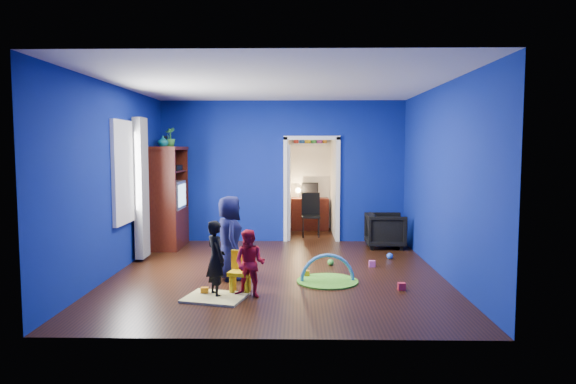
{
  "coord_description": "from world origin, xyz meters",
  "views": [
    {
      "loc": [
        0.32,
        -7.81,
        1.94
      ],
      "look_at": [
        0.16,
        0.4,
        1.23
      ],
      "focal_mm": 32.0,
      "sensor_mm": 36.0,
      "label": 1
    }
  ],
  "objects_px": {
    "study_desk": "(310,214)",
    "folding_chair": "(311,216)",
    "armchair": "(385,230)",
    "hopper_ball": "(229,263)",
    "kid_chair": "(240,274)",
    "child_black": "(216,259)",
    "play_mat": "(327,281)",
    "child_navy": "(230,238)",
    "vase": "(163,141)",
    "toddler_red": "(250,264)",
    "crt_tv": "(170,195)",
    "tv_armoire": "(168,197)"
  },
  "relations": [
    {
      "from": "play_mat",
      "to": "study_desk",
      "type": "height_order",
      "value": "study_desk"
    },
    {
      "from": "folding_chair",
      "to": "kid_chair",
      "type": "bearing_deg",
      "value": -103.55
    },
    {
      "from": "crt_tv",
      "to": "play_mat",
      "type": "relative_size",
      "value": 0.79
    },
    {
      "from": "tv_armoire",
      "to": "armchair",
      "type": "bearing_deg",
      "value": 0.19
    },
    {
      "from": "child_black",
      "to": "folding_chair",
      "type": "xyz_separation_m",
      "value": [
        1.35,
        4.56,
        -0.04
      ]
    },
    {
      "from": "child_black",
      "to": "folding_chair",
      "type": "bearing_deg",
      "value": -47.77
    },
    {
      "from": "toddler_red",
      "to": "vase",
      "type": "xyz_separation_m",
      "value": [
        -1.91,
        3.06,
        1.62
      ]
    },
    {
      "from": "child_navy",
      "to": "study_desk",
      "type": "height_order",
      "value": "child_navy"
    },
    {
      "from": "child_navy",
      "to": "hopper_ball",
      "type": "relative_size",
      "value": 3.28
    },
    {
      "from": "vase",
      "to": "folding_chair",
      "type": "height_order",
      "value": "vase"
    },
    {
      "from": "child_navy",
      "to": "play_mat",
      "type": "height_order",
      "value": "child_navy"
    },
    {
      "from": "hopper_ball",
      "to": "kid_chair",
      "type": "distance_m",
      "value": 1.01
    },
    {
      "from": "folding_chair",
      "to": "tv_armoire",
      "type": "bearing_deg",
      "value": -156.55
    },
    {
      "from": "crt_tv",
      "to": "play_mat",
      "type": "bearing_deg",
      "value": -41.6
    },
    {
      "from": "play_mat",
      "to": "crt_tv",
      "type": "bearing_deg",
      "value": 138.4
    },
    {
      "from": "play_mat",
      "to": "study_desk",
      "type": "distance_m",
      "value": 4.79
    },
    {
      "from": "vase",
      "to": "hopper_ball",
      "type": "relative_size",
      "value": 0.54
    },
    {
      "from": "tv_armoire",
      "to": "play_mat",
      "type": "bearing_deg",
      "value": -41.21
    },
    {
      "from": "crt_tv",
      "to": "tv_armoire",
      "type": "bearing_deg",
      "value": 180.0
    },
    {
      "from": "tv_armoire",
      "to": "folding_chair",
      "type": "relative_size",
      "value": 2.13
    },
    {
      "from": "study_desk",
      "to": "folding_chair",
      "type": "xyz_separation_m",
      "value": [
        0.0,
        -0.96,
        0.09
      ]
    },
    {
      "from": "kid_chair",
      "to": "study_desk",
      "type": "distance_m",
      "value": 5.44
    },
    {
      "from": "child_black",
      "to": "play_mat",
      "type": "height_order",
      "value": "child_black"
    },
    {
      "from": "toddler_red",
      "to": "child_black",
      "type": "bearing_deg",
      "value": -166.44
    },
    {
      "from": "armchair",
      "to": "child_black",
      "type": "relative_size",
      "value": 0.74
    },
    {
      "from": "armchair",
      "to": "folding_chair",
      "type": "height_order",
      "value": "folding_chair"
    },
    {
      "from": "toddler_red",
      "to": "study_desk",
      "type": "bearing_deg",
      "value": 96.6
    },
    {
      "from": "kid_chair",
      "to": "tv_armoire",
      "type": "bearing_deg",
      "value": 132.02
    },
    {
      "from": "crt_tv",
      "to": "vase",
      "type": "bearing_deg",
      "value": -97.59
    },
    {
      "from": "toddler_red",
      "to": "play_mat",
      "type": "relative_size",
      "value": 0.99
    },
    {
      "from": "toddler_red",
      "to": "hopper_ball",
      "type": "xyz_separation_m",
      "value": [
        -0.43,
        1.16,
        -0.25
      ]
    },
    {
      "from": "child_navy",
      "to": "vase",
      "type": "bearing_deg",
      "value": 20.6
    },
    {
      "from": "armchair",
      "to": "child_black",
      "type": "bearing_deg",
      "value": 140.99
    },
    {
      "from": "armchair",
      "to": "hopper_ball",
      "type": "xyz_separation_m",
      "value": [
        -2.76,
        -2.21,
        -0.15
      ]
    },
    {
      "from": "child_black",
      "to": "vase",
      "type": "height_order",
      "value": "vase"
    },
    {
      "from": "vase",
      "to": "study_desk",
      "type": "distance_m",
      "value": 4.11
    },
    {
      "from": "armchair",
      "to": "child_navy",
      "type": "height_order",
      "value": "child_navy"
    },
    {
      "from": "toddler_red",
      "to": "folding_chair",
      "type": "relative_size",
      "value": 0.96
    },
    {
      "from": "armchair",
      "to": "child_navy",
      "type": "xyz_separation_m",
      "value": [
        -2.71,
        -2.46,
        0.28
      ]
    },
    {
      "from": "crt_tv",
      "to": "study_desk",
      "type": "bearing_deg",
      "value": 38.18
    },
    {
      "from": "toddler_red",
      "to": "crt_tv",
      "type": "bearing_deg",
      "value": 134.92
    },
    {
      "from": "toddler_red",
      "to": "study_desk",
      "type": "relative_size",
      "value": 1.0
    },
    {
      "from": "child_navy",
      "to": "hopper_ball",
      "type": "height_order",
      "value": "child_navy"
    },
    {
      "from": "kid_chair",
      "to": "vase",
      "type": "bearing_deg",
      "value": 134.51
    },
    {
      "from": "armchair",
      "to": "child_black",
      "type": "height_order",
      "value": "child_black"
    },
    {
      "from": "vase",
      "to": "crt_tv",
      "type": "distance_m",
      "value": 1.09
    },
    {
      "from": "tv_armoire",
      "to": "child_black",
      "type": "bearing_deg",
      "value": -66.38
    },
    {
      "from": "toddler_red",
      "to": "kid_chair",
      "type": "distance_m",
      "value": 0.32
    },
    {
      "from": "hopper_ball",
      "to": "toddler_red",
      "type": "bearing_deg",
      "value": -69.53
    },
    {
      "from": "vase",
      "to": "play_mat",
      "type": "distance_m",
      "value": 4.27
    }
  ]
}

